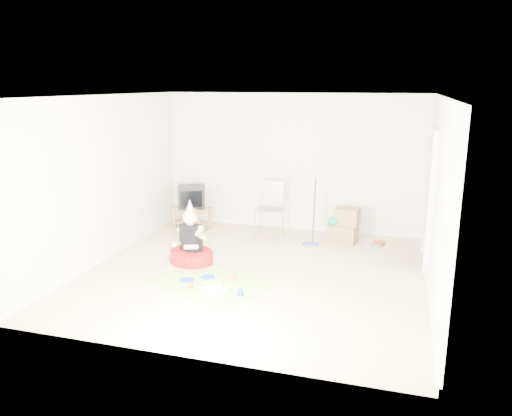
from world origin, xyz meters
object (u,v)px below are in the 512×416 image
(tv_stand, at_px, (192,216))
(seated_woman, at_px, (191,249))
(birthday_cake, at_px, (215,291))
(folding_chair, at_px, (269,210))
(crt_tv, at_px, (192,197))
(cardboard_boxes, at_px, (344,226))

(tv_stand, distance_m, seated_woman, 1.94)
(tv_stand, distance_m, birthday_cake, 3.24)
(folding_chair, height_order, seated_woman, folding_chair)
(crt_tv, relative_size, birthday_cake, 1.40)
(cardboard_boxes, height_order, birthday_cake, cardboard_boxes)
(tv_stand, xyz_separation_m, cardboard_boxes, (2.94, -0.05, 0.05))
(crt_tv, relative_size, seated_woman, 0.48)
(folding_chair, bearing_deg, cardboard_boxes, 3.62)
(crt_tv, bearing_deg, cardboard_boxes, -22.05)
(tv_stand, height_order, birthday_cake, tv_stand)
(seated_woman, bearing_deg, birthday_cake, -52.63)
(folding_chair, height_order, birthday_cake, folding_chair)
(folding_chair, xyz_separation_m, cardboard_boxes, (1.36, 0.09, -0.22))
(cardboard_boxes, xyz_separation_m, birthday_cake, (-1.39, -2.79, -0.26))
(seated_woman, bearing_deg, tv_stand, 112.92)
(tv_stand, height_order, seated_woman, seated_woman)
(crt_tv, bearing_deg, tv_stand, -54.80)
(crt_tv, bearing_deg, seated_woman, -88.19)
(tv_stand, height_order, crt_tv, crt_tv)
(folding_chair, bearing_deg, tv_stand, 175.18)
(crt_tv, height_order, cardboard_boxes, crt_tv)
(crt_tv, height_order, birthday_cake, crt_tv)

